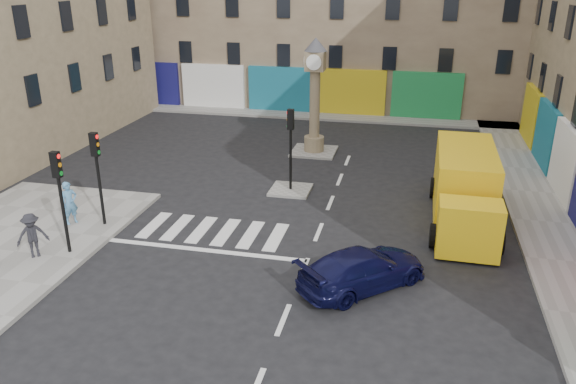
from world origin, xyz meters
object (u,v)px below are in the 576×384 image
(navy_sedan, at_px, (363,269))
(pedestrian_dark, at_px, (32,235))
(yellow_van, at_px, (465,188))
(pedestrian_blue, at_px, (70,203))
(traffic_light_left_near, at_px, (59,186))
(traffic_light_left_far, at_px, (97,164))
(traffic_light_island, at_px, (291,137))
(clock_pillar, at_px, (315,89))

(navy_sedan, relative_size, pedestrian_dark, 2.74)
(yellow_van, relative_size, pedestrian_blue, 4.38)
(traffic_light_left_near, bearing_deg, yellow_van, 24.75)
(traffic_light_left_far, relative_size, pedestrian_blue, 2.16)
(traffic_light_left_far, height_order, pedestrian_dark, traffic_light_left_far)
(traffic_light_left_far, xyz_separation_m, traffic_light_island, (6.30, 5.40, -0.03))
(traffic_light_left_far, relative_size, traffic_light_island, 1.00)
(yellow_van, height_order, pedestrian_blue, yellow_van)
(traffic_light_island, xyz_separation_m, navy_sedan, (4.03, -7.64, -1.95))
(navy_sedan, bearing_deg, traffic_light_island, -16.50)
(traffic_light_island, xyz_separation_m, yellow_van, (7.46, -1.46, -1.24))
(traffic_light_island, bearing_deg, pedestrian_blue, -143.44)
(traffic_light_left_near, distance_m, yellow_van, 15.20)
(traffic_light_left_near, relative_size, yellow_van, 0.49)
(traffic_light_left_near, height_order, clock_pillar, clock_pillar)
(traffic_light_left_near, relative_size, pedestrian_blue, 2.16)
(traffic_light_left_near, distance_m, clock_pillar, 15.19)
(pedestrian_dark, bearing_deg, clock_pillar, 22.30)
(traffic_light_left_near, xyz_separation_m, traffic_light_left_far, (0.00, 2.40, 0.00))
(pedestrian_blue, height_order, pedestrian_dark, pedestrian_blue)
(yellow_van, height_order, pedestrian_dark, yellow_van)
(navy_sedan, distance_m, yellow_van, 7.10)
(traffic_light_left_near, relative_size, navy_sedan, 0.84)
(traffic_light_left_far, distance_m, clock_pillar, 13.05)
(pedestrian_blue, bearing_deg, navy_sedan, -66.29)
(traffic_light_left_near, xyz_separation_m, clock_pillar, (6.30, 13.80, 0.93))
(traffic_light_island, relative_size, clock_pillar, 0.61)
(pedestrian_dark, bearing_deg, pedestrian_blue, 55.81)
(navy_sedan, height_order, pedestrian_dark, pedestrian_dark)
(traffic_light_left_far, bearing_deg, yellow_van, 15.99)
(traffic_light_island, xyz_separation_m, clock_pillar, (0.00, 6.00, 0.96))
(pedestrian_blue, distance_m, pedestrian_dark, 2.79)
(traffic_light_island, bearing_deg, traffic_light_left_far, -139.40)
(clock_pillar, bearing_deg, traffic_light_left_far, -118.94)
(traffic_light_island, height_order, yellow_van, traffic_light_island)
(pedestrian_dark, bearing_deg, navy_sedan, -37.17)
(pedestrian_dark, bearing_deg, traffic_light_left_near, -9.24)
(yellow_van, bearing_deg, clock_pillar, 135.87)
(clock_pillar, bearing_deg, traffic_light_island, -90.00)
(traffic_light_island, relative_size, pedestrian_blue, 2.16)
(clock_pillar, xyz_separation_m, navy_sedan, (4.03, -13.63, -2.91))
(pedestrian_blue, bearing_deg, traffic_light_left_near, -116.15)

